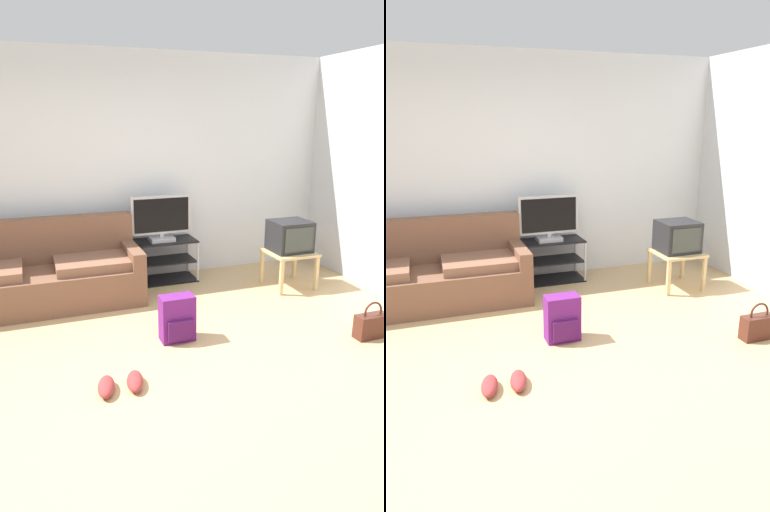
{
  "view_description": "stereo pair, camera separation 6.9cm",
  "coord_description": "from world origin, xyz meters",
  "views": [
    {
      "loc": [
        -0.72,
        -3.02,
        1.93
      ],
      "look_at": [
        0.73,
        1.0,
        0.64
      ],
      "focal_mm": 31.97,
      "sensor_mm": 36.0,
      "label": 1
    },
    {
      "loc": [
        -0.65,
        -3.04,
        1.93
      ],
      "look_at": [
        0.73,
        1.0,
        0.64
      ],
      "focal_mm": 31.97,
      "sensor_mm": 36.0,
      "label": 2
    }
  ],
  "objects": [
    {
      "name": "ground_plane",
      "position": [
        0.0,
        0.0,
        -0.01
      ],
      "size": [
        9.0,
        9.8,
        0.02
      ],
      "primitive_type": "cube",
      "color": "tan"
    },
    {
      "name": "wall_back",
      "position": [
        0.0,
        2.45,
        1.35
      ],
      "size": [
        9.0,
        0.1,
        2.7
      ],
      "primitive_type": "cube",
      "color": "silver",
      "rests_on": "ground_plane"
    },
    {
      "name": "tv_stand",
      "position": [
        0.75,
        2.15,
        0.26
      ],
      "size": [
        0.84,
        0.41,
        0.52
      ],
      "color": "black",
      "rests_on": "ground_plane"
    },
    {
      "name": "side_table",
      "position": [
        2.12,
        1.45,
        0.37
      ],
      "size": [
        0.53,
        0.53,
        0.44
      ],
      "color": "tan",
      "rests_on": "ground_plane"
    },
    {
      "name": "couch",
      "position": [
        -0.69,
        1.88,
        0.32
      ],
      "size": [
        2.13,
        0.84,
        0.89
      ],
      "color": "brown",
      "rests_on": "ground_plane"
    },
    {
      "name": "crt_tv",
      "position": [
        2.12,
        1.46,
        0.62
      ],
      "size": [
        0.44,
        0.41,
        0.36
      ],
      "color": "#232326",
      "rests_on": "side_table"
    },
    {
      "name": "backpack",
      "position": [
        0.44,
        0.57,
        0.21
      ],
      "size": [
        0.31,
        0.25,
        0.42
      ],
      "rotation": [
        0.0,
        0.0,
        -0.43
      ],
      "color": "#661E70",
      "rests_on": "ground_plane"
    },
    {
      "name": "flat_tv",
      "position": [
        0.75,
        2.13,
        0.79
      ],
      "size": [
        0.73,
        0.22,
        0.55
      ],
      "color": "#B2B2B7",
      "rests_on": "tv_stand"
    },
    {
      "name": "sneakers_pair",
      "position": [
        -0.21,
        -0.05,
        0.04
      ],
      "size": [
        0.39,
        0.3,
        0.09
      ],
      "color": "#993333",
      "rests_on": "ground_plane"
    },
    {
      "name": "handbag",
      "position": [
        2.13,
        0.01,
        0.12
      ],
      "size": [
        0.31,
        0.13,
        0.35
      ],
      "rotation": [
        0.0,
        0.0,
        0.59
      ],
      "color": "#4C2319",
      "rests_on": "ground_plane"
    }
  ]
}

